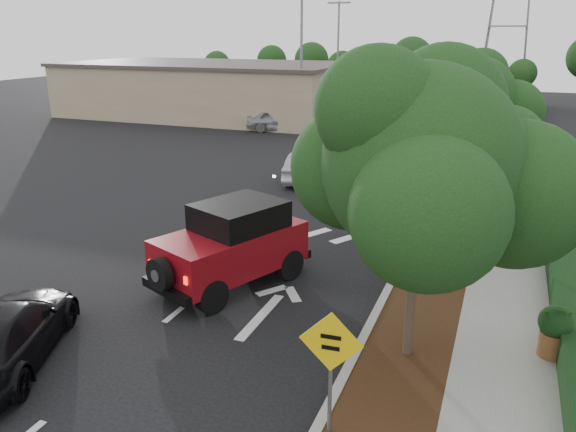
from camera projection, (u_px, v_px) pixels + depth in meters
The scene contains 19 objects.
ground at pixel (189, 303), 14.22m from camera, with size 120.00×120.00×0.00m, color black.
curb at pixel (436, 196), 23.22m from camera, with size 0.20×70.00×0.15m, color #9E9B93.
planting_strip at pixel (461, 198), 22.87m from camera, with size 1.80×70.00×0.12m, color black.
sidewalk at pixel (511, 203), 22.22m from camera, with size 2.00×70.00×0.12m, color gray.
hedge at pixel (551, 199), 21.62m from camera, with size 0.80×70.00×0.80m, color black.
commercial_building at pixel (209, 90), 45.66m from camera, with size 22.00×12.00×4.00m, color gray.
transmission_tower at pixel (499, 102), 54.59m from camera, with size 7.00×4.00×28.00m, color slate, non-canonical shape.
street_tree_near at pixel (407, 357), 11.84m from camera, with size 3.80×3.80×5.92m, color black, non-canonical shape.
street_tree_mid at pixel (445, 245), 18.03m from camera, with size 3.20×3.20×5.32m, color black, non-canonical shape.
street_tree_far at pixel (463, 194), 23.78m from camera, with size 3.40×3.40×5.62m, color black, non-canonical shape.
light_pole_a at pixel (301, 129), 39.46m from camera, with size 2.00×0.22×9.00m, color slate, non-canonical shape.
light_pole_b at pixel (336, 108), 50.42m from camera, with size 2.00×0.22×9.00m, color slate, non-canonical shape.
red_jeep at pixel (237, 243), 15.01m from camera, with size 3.35×4.61×2.25m.
silver_suv_ahead at pixel (375, 178), 23.41m from camera, with size 2.44×5.29×1.47m, color #B2B3BA.
black_suv_oncoming at pixel (4, 333), 11.48m from camera, with size 1.87×4.59×1.33m, color black.
silver_sedan_oncoming at pixel (307, 166), 25.66m from camera, with size 1.40×4.01×1.32m, color #939599.
parked_suv at pixel (279, 120), 38.52m from camera, with size 1.76×4.38×1.49m, color #919398.
speed_hump_sign at pixel (331, 357), 9.02m from camera, with size 1.06×0.11×2.25m.
terracotta_planter at pixel (555, 326), 11.49m from camera, with size 0.68×0.68×1.18m.
Camera 1 is at (7.03, -11.01, 6.54)m, focal length 35.00 mm.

